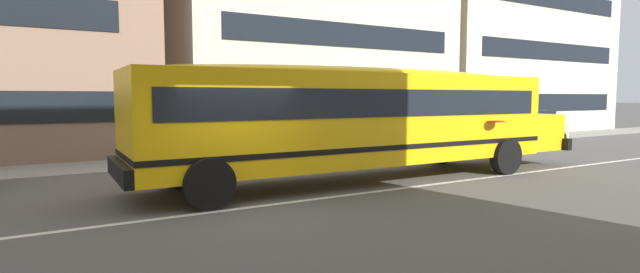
# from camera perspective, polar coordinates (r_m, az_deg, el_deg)

# --- Properties ---
(ground_plane) EXTENTS (400.00, 400.00, 0.00)m
(ground_plane) POSITION_cam_1_polar(r_m,az_deg,el_deg) (9.92, -9.21, -8.50)
(ground_plane) COLOR #54514F
(sidewalk_far) EXTENTS (120.00, 3.00, 0.01)m
(sidewalk_far) POSITION_cam_1_polar(r_m,az_deg,el_deg) (17.51, -18.82, -2.91)
(sidewalk_far) COLOR gray
(sidewalk_far) RESTS_ON ground_plane
(lane_centreline) EXTENTS (110.00, 0.16, 0.01)m
(lane_centreline) POSITION_cam_1_polar(r_m,az_deg,el_deg) (9.92, -9.21, -8.48)
(lane_centreline) COLOR silver
(lane_centreline) RESTS_ON ground_plane
(school_bus) EXTENTS (13.69, 3.33, 3.05)m
(school_bus) POSITION_cam_1_polar(r_m,az_deg,el_deg) (12.96, 5.25, 2.75)
(school_bus) COLOR yellow
(school_bus) RESTS_ON ground_plane
(parked_car_beige_past_driveway) EXTENTS (3.91, 1.89, 1.64)m
(parked_car_beige_past_driveway) POSITION_cam_1_polar(r_m,az_deg,el_deg) (24.82, 23.66, 1.07)
(parked_car_beige_past_driveway) COLOR #C1B28E
(parked_car_beige_past_driveway) RESTS_ON ground_plane
(apartment_block_far_right) EXTENTS (15.25, 11.48, 13.30)m
(apartment_block_far_right) POSITION_cam_1_polar(r_m,az_deg,el_deg) (37.18, 18.67, 11.28)
(apartment_block_far_right) COLOR beige
(apartment_block_far_right) RESTS_ON ground_plane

